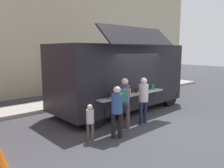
{
  "coord_description": "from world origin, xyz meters",
  "views": [
    {
      "loc": [
        -6.38,
        -4.78,
        2.64
      ],
      "look_at": [
        -0.69,
        1.71,
        1.3
      ],
      "focal_mm": 35.34,
      "sensor_mm": 36.0,
      "label": 1
    }
  ],
  "objects_px": {
    "customer_front_ordering": "(143,96)",
    "trash_bin": "(138,85)",
    "customer_mid_with_backpack": "(124,98)",
    "customer_rear_waiting": "(117,107)",
    "child_near_queue": "(90,119)",
    "food_truck_main": "(120,75)"
  },
  "relations": [
    {
      "from": "customer_front_ordering",
      "to": "trash_bin",
      "type": "bearing_deg",
      "value": -42.39
    },
    {
      "from": "customer_mid_with_backpack",
      "to": "customer_rear_waiting",
      "type": "relative_size",
      "value": 1.08
    },
    {
      "from": "customer_rear_waiting",
      "to": "customer_front_ordering",
      "type": "bearing_deg",
      "value": -40.3
    },
    {
      "from": "trash_bin",
      "to": "child_near_queue",
      "type": "distance_m",
      "value": 7.84
    },
    {
      "from": "food_truck_main",
      "to": "trash_bin",
      "type": "height_order",
      "value": "food_truck_main"
    },
    {
      "from": "customer_rear_waiting",
      "to": "customer_mid_with_backpack",
      "type": "bearing_deg",
      "value": -22.49
    },
    {
      "from": "customer_front_ordering",
      "to": "child_near_queue",
      "type": "xyz_separation_m",
      "value": [
        -2.33,
        0.01,
        -0.34
      ]
    },
    {
      "from": "food_truck_main",
      "to": "child_near_queue",
      "type": "distance_m",
      "value": 3.56
    },
    {
      "from": "trash_bin",
      "to": "customer_rear_waiting",
      "type": "xyz_separation_m",
      "value": [
        -5.94,
        -4.52,
        0.49
      ]
    },
    {
      "from": "customer_front_ordering",
      "to": "customer_mid_with_backpack",
      "type": "relative_size",
      "value": 0.97
    },
    {
      "from": "food_truck_main",
      "to": "customer_mid_with_backpack",
      "type": "xyz_separation_m",
      "value": [
        -1.47,
        -1.76,
        -0.51
      ]
    },
    {
      "from": "food_truck_main",
      "to": "customer_front_ordering",
      "type": "distance_m",
      "value": 2.01
    },
    {
      "from": "customer_front_ordering",
      "to": "customer_rear_waiting",
      "type": "relative_size",
      "value": 1.05
    },
    {
      "from": "food_truck_main",
      "to": "customer_mid_with_backpack",
      "type": "relative_size",
      "value": 3.53
    },
    {
      "from": "customer_front_ordering",
      "to": "customer_rear_waiting",
      "type": "distance_m",
      "value": 1.66
    },
    {
      "from": "customer_front_ordering",
      "to": "customer_mid_with_backpack",
      "type": "bearing_deg",
      "value": 89.13
    },
    {
      "from": "food_truck_main",
      "to": "trash_bin",
      "type": "relative_size",
      "value": 6.53
    },
    {
      "from": "trash_bin",
      "to": "customer_rear_waiting",
      "type": "height_order",
      "value": "customer_rear_waiting"
    },
    {
      "from": "child_near_queue",
      "to": "food_truck_main",
      "type": "bearing_deg",
      "value": -0.33
    },
    {
      "from": "trash_bin",
      "to": "child_near_queue",
      "type": "height_order",
      "value": "child_near_queue"
    },
    {
      "from": "trash_bin",
      "to": "customer_rear_waiting",
      "type": "distance_m",
      "value": 7.48
    },
    {
      "from": "customer_mid_with_backpack",
      "to": "customer_rear_waiting",
      "type": "xyz_separation_m",
      "value": [
        -0.74,
        -0.43,
        -0.1
      ]
    }
  ]
}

